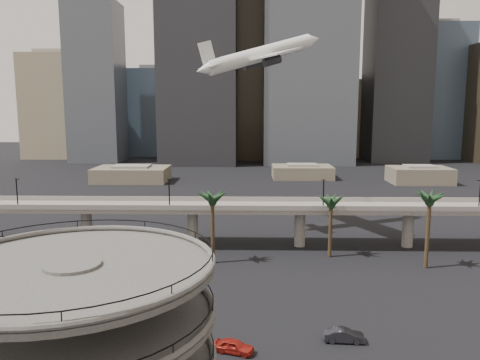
{
  "coord_description": "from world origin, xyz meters",
  "views": [
    {
      "loc": [
        0.66,
        -38.32,
        28.07
      ],
      "look_at": [
        -0.71,
        28.0,
        17.87
      ],
      "focal_mm": 35.0,
      "sensor_mm": 36.0,
      "label": 1
    }
  ],
  "objects_px": {
    "parking_ramp": "(76,341)",
    "car_b": "(344,335)",
    "airborne_jet": "(260,55)",
    "overpass": "(246,211)",
    "car_a": "(234,346)"
  },
  "relations": [
    {
      "from": "parking_ramp",
      "to": "car_b",
      "type": "bearing_deg",
      "value": 37.1
    },
    {
      "from": "airborne_jet",
      "to": "parking_ramp",
      "type": "bearing_deg",
      "value": -128.47
    },
    {
      "from": "parking_ramp",
      "to": "airborne_jet",
      "type": "distance_m",
      "value": 79.48
    },
    {
      "from": "overpass",
      "to": "car_b",
      "type": "bearing_deg",
      "value": -73.04
    },
    {
      "from": "overpass",
      "to": "car_b",
      "type": "xyz_separation_m",
      "value": [
        12.18,
        -39.95,
        -6.52
      ]
    },
    {
      "from": "airborne_jet",
      "to": "car_b",
      "type": "height_order",
      "value": "airborne_jet"
    },
    {
      "from": "overpass",
      "to": "car_b",
      "type": "relative_size",
      "value": 26.19
    },
    {
      "from": "overpass",
      "to": "car_b",
      "type": "distance_m",
      "value": 42.27
    },
    {
      "from": "car_a",
      "to": "car_b",
      "type": "relative_size",
      "value": 0.94
    },
    {
      "from": "parking_ramp",
      "to": "overpass",
      "type": "bearing_deg",
      "value": 77.57
    },
    {
      "from": "parking_ramp",
      "to": "airborne_jet",
      "type": "xyz_separation_m",
      "value": [
        15.99,
        71.9,
        29.88
      ]
    },
    {
      "from": "parking_ramp",
      "to": "car_a",
      "type": "xyz_separation_m",
      "value": [
        11.92,
        16.23,
        -9.04
      ]
    },
    {
      "from": "parking_ramp",
      "to": "overpass",
      "type": "xyz_separation_m",
      "value": [
        13.0,
        59.0,
        -2.5
      ]
    },
    {
      "from": "overpass",
      "to": "airborne_jet",
      "type": "relative_size",
      "value": 4.42
    },
    {
      "from": "car_a",
      "to": "parking_ramp",
      "type": "bearing_deg",
      "value": 161.45
    }
  ]
}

